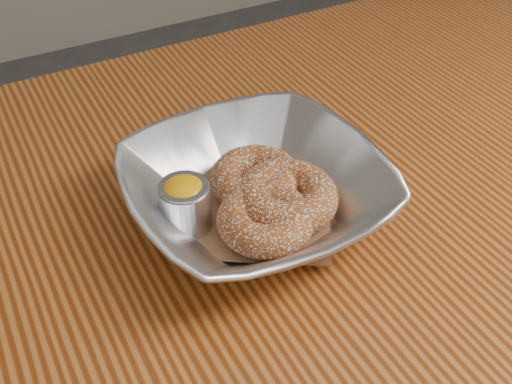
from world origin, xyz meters
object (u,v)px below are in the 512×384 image
serving_bowl (256,192)px  ramekin (185,203)px  donut_extra (286,197)px  table (296,278)px  donut_back (256,179)px  donut_front (266,219)px

serving_bowl → ramekin: ramekin is taller
donut_extra → table: bearing=1.4°
table → donut_extra: donut_extra is taller
donut_back → donut_extra: size_ratio=0.92×
ramekin → donut_front: bearing=-36.6°
serving_bowl → donut_front: serving_bowl is taller
donut_front → ramekin: (-0.06, 0.05, 0.01)m
donut_back → donut_front: (-0.02, -0.06, -0.00)m
donut_back → donut_front: size_ratio=1.01×
donut_front → ramekin: 0.08m
table → donut_front: size_ratio=13.09×
donut_back → table: bearing=-54.2°
donut_extra → donut_back: bearing=104.7°
donut_front → donut_extra: 0.04m
serving_bowl → donut_extra: (0.02, -0.02, -0.00)m
donut_front → ramekin: ramekin is taller
donut_extra → ramekin: ramekin is taller
donut_back → donut_extra: donut_extra is taller
table → ramekin: ramekin is taller
table → donut_front: donut_front is taller
donut_extra → ramekin: size_ratio=1.83×
serving_bowl → donut_front: bearing=-103.9°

